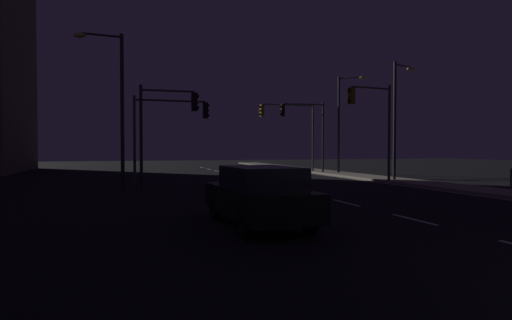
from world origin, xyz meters
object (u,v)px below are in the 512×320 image
Objects in this scene: traffic_light_far_center at (169,121)px; traffic_light_far_right at (305,123)px; car at (259,195)px; street_lamp_median at (398,109)px; street_lamp_corner at (343,115)px; street_lamp_across_street at (115,96)px; traffic_light_mid_left at (167,117)px; traffic_light_mid_right at (373,114)px; traffic_light_overhead_east at (291,122)px.

traffic_light_far_right is at bearing 28.20° from traffic_light_far_center.
street_lamp_median is (12.78, 12.48, 3.66)m from car.
street_lamp_corner reaches higher than street_lamp_across_street.
street_lamp_median reaches higher than car.
street_lamp_across_street is at bearing -143.41° from traffic_light_far_right.
traffic_light_far_right reaches higher than traffic_light_mid_left.
street_lamp_corner reaches higher than traffic_light_far_right.
traffic_light_far_center is 13.97m from street_lamp_median.
street_lamp_median is at bearing 5.34° from street_lamp_across_street.
traffic_light_mid_right is at bearing -1.45° from traffic_light_mid_left.
street_lamp_across_street is at bearing -151.40° from street_lamp_corner.
traffic_light_overhead_east is (9.79, 23.00, 3.40)m from car.
traffic_light_overhead_east is 1.01× the size of traffic_light_far_right.
traffic_light_overhead_east is 1.09× the size of traffic_light_mid_left.
traffic_light_overhead_east is 4.40m from street_lamp_corner.
traffic_light_far_center is 5.47m from street_lamp_across_street.
street_lamp_corner is 1.01× the size of street_lamp_across_street.
car is at bearing -123.04° from street_lamp_corner.
car is at bearing -70.83° from street_lamp_across_street.
traffic_light_far_right is 1.08× the size of traffic_light_mid_left.
traffic_light_mid_left is 11.76m from traffic_light_mid_right.
traffic_light_far_right is at bearing 39.40° from traffic_light_mid_left.
car is 18.24m from street_lamp_median.
traffic_light_far_center is 3.62m from traffic_light_mid_left.
street_lamp_median is at bearing -74.14° from traffic_light_overhead_east.
street_lamp_median is (2.34, -9.03, 0.37)m from traffic_light_far_right.
car is 12.26m from traffic_light_mid_left.
traffic_light_overhead_east is at bearing 41.61° from street_lamp_across_street.
street_lamp_corner is (3.31, -2.86, 0.47)m from traffic_light_overhead_east.
street_lamp_median is (13.62, -2.97, 0.84)m from traffic_light_far_center.
street_lamp_corner reaches higher than street_lamp_median.
car is 0.78× the size of traffic_light_overhead_east.
traffic_light_mid_right is (0.66, -11.44, -0.16)m from traffic_light_overhead_east.
traffic_light_far_center is 0.68× the size of street_lamp_across_street.
street_lamp_across_street reaches higher than traffic_light_mid_left.
street_lamp_across_street is at bearing -123.20° from traffic_light_far_center.
traffic_light_mid_right reaches higher than traffic_light_mid_left.
street_lamp_across_street reaches higher than traffic_light_overhead_east.
traffic_light_mid_right is (11.75, -0.30, 0.42)m from traffic_light_mid_left.
street_lamp_median is (14.08, 0.62, 0.84)m from traffic_light_mid_left.
car is at bearing -115.90° from traffic_light_far_right.
traffic_light_mid_right is at bearing 47.89° from car.
car is 0.79× the size of traffic_light_far_right.
street_lamp_corner reaches higher than traffic_light_mid_right.
traffic_light_overhead_east reaches higher than traffic_light_far_right.
car is at bearing -83.75° from traffic_light_mid_left.
traffic_light_far_right is (0.65, -1.50, -0.11)m from traffic_light_overhead_east.
traffic_light_mid_left is 16.65m from street_lamp_corner.
street_lamp_median is at bearing -75.48° from traffic_light_far_right.
traffic_light_mid_left is at bearing 96.25° from car.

